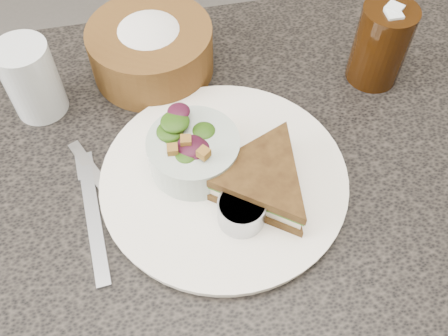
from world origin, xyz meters
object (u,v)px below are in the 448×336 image
dining_table (222,293)px  cola_glass (382,41)px  dressing_ramekin (242,211)px  bread_basket (150,43)px  sandwich (260,180)px  water_glass (32,80)px  salad_bowl (194,148)px  dinner_plate (224,179)px

dining_table → cola_glass: (0.26, 0.14, 0.44)m
dressing_ramekin → cola_glass: 0.32m
bread_basket → sandwich: bearing=-68.5°
water_glass → dressing_ramekin: bearing=-46.1°
salad_bowl → bread_basket: (-0.03, 0.19, 0.00)m
sandwich → water_glass: water_glass is taller
dressing_ramekin → salad_bowl: bearing=114.1°
sandwich → dressing_ramekin: bearing=-95.3°
dinner_plate → sandwich: 0.06m
salad_bowl → water_glass: 0.24m
dinner_plate → bread_basket: 0.23m
bread_basket → water_glass: bearing=-165.1°
salad_bowl → dining_table: bearing=-45.9°
dining_table → salad_bowl: 0.42m
sandwich → dressing_ramekin: 0.05m
salad_bowl → bread_basket: bread_basket is taller
dinner_plate → salad_bowl: 0.06m
dinner_plate → cola_glass: bearing=29.0°
cola_glass → dinner_plate: bearing=-151.0°
salad_bowl → water_glass: water_glass is taller
sandwich → bread_basket: bearing=148.4°
salad_bowl → cola_glass: size_ratio=0.87×
sandwich → bread_basket: 0.27m
dinner_plate → water_glass: bearing=141.7°
water_glass → bread_basket: bearing=14.9°
dinner_plate → salad_bowl: salad_bowl is taller
dining_table → salad_bowl: (-0.03, 0.03, 0.42)m
salad_bowl → water_glass: (-0.19, 0.15, 0.01)m
dressing_ramekin → water_glass: size_ratio=0.52×
dining_table → dinner_plate: dinner_plate is taller
dinner_plate → dressing_ramekin: (0.01, -0.06, 0.02)m
cola_glass → water_glass: cola_glass is taller
dining_table → sandwich: size_ratio=6.22×
salad_bowl → dinner_plate: bearing=-38.0°
dressing_ramekin → water_glass: water_glass is taller
water_glass → dining_table: bearing=-39.4°
sandwich → bread_basket: (-0.10, 0.25, 0.02)m
dinner_plate → dressing_ramekin: 0.07m
cola_glass → dining_table: bearing=-150.9°
dinner_plate → sandwich: (0.04, -0.03, 0.03)m
dining_table → bread_basket: bread_basket is taller
sandwich → water_glass: (-0.26, 0.21, 0.02)m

